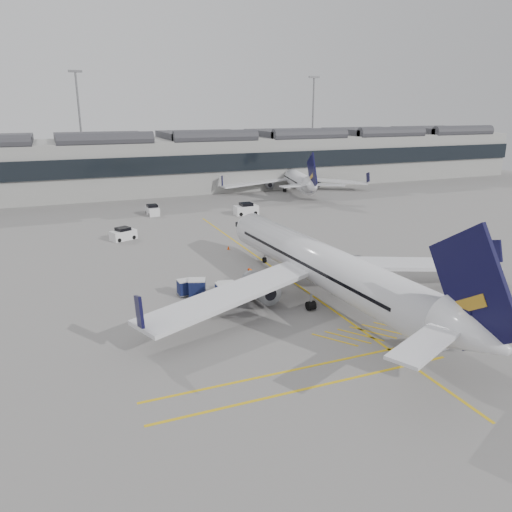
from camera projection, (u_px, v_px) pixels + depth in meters
name	position (u px, v px, depth m)	size (l,w,h in m)	color
ground	(223.00, 320.00, 43.19)	(220.00, 220.00, 0.00)	gray
terminal	(113.00, 164.00, 105.16)	(200.00, 20.45, 12.40)	#9E9E99
light_masts	(95.00, 121.00, 114.62)	(113.00, 0.60, 25.45)	slate
apron_markings	(279.00, 272.00, 55.68)	(0.25, 60.00, 0.01)	gold
airliner_main	(325.00, 266.00, 47.15)	(37.90, 41.50, 11.03)	silver
airliner_far	(293.00, 178.00, 108.88)	(32.12, 35.46, 9.55)	silver
belt_loader	(254.00, 289.00, 49.08)	(4.46, 1.86, 1.79)	beige
baggage_cart_a	(225.00, 289.00, 48.02)	(1.68, 1.46, 1.58)	gray
baggage_cart_b	(226.00, 293.00, 46.35)	(1.97, 1.63, 2.05)	gray
baggage_cart_c	(197.00, 288.00, 48.19)	(2.07, 1.89, 1.79)	gray
baggage_cart_d	(185.00, 287.00, 48.60)	(1.58, 1.33, 1.60)	gray
ramp_agent_a	(251.00, 278.00, 50.77)	(0.71, 0.47, 1.95)	orange
ramp_agent_b	(249.00, 276.00, 51.81)	(0.82, 0.64, 1.69)	#FF470D
pushback_tug	(210.00, 304.00, 45.12)	(2.63, 1.86, 1.36)	#505346
safety_cone_nose	(228.00, 248.00, 64.39)	(0.37, 0.37, 0.51)	#F24C0A
safety_cone_engine	(323.00, 283.00, 51.57)	(0.39, 0.39, 0.54)	#F24C0A
service_van_left	(123.00, 234.00, 68.95)	(3.83, 2.93, 1.76)	white
service_van_mid	(152.00, 210.00, 84.76)	(1.90, 3.56, 1.79)	white
service_van_right	(246.00, 209.00, 84.99)	(4.01, 2.06, 2.04)	white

